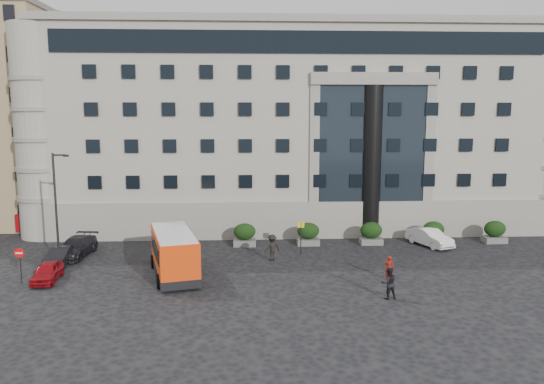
{
  "coord_description": "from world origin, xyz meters",
  "views": [
    {
      "loc": [
        1.36,
        -34.25,
        10.92
      ],
      "look_at": [
        3.24,
        3.95,
        5.0
      ],
      "focal_mm": 35.0,
      "sensor_mm": 36.0,
      "label": 1
    }
  ],
  "objects_px": {
    "no_entry_sign": "(20,258)",
    "hedge_f": "(495,232)",
    "street_lamp": "(57,205)",
    "minibus": "(174,252)",
    "white_taxi": "(429,237)",
    "pedestrian_a": "(389,268)",
    "pedestrian_c": "(272,248)",
    "hedge_b": "(245,234)",
    "parked_car_b": "(60,256)",
    "pedestrian_b": "(389,283)",
    "bus_stop_sign": "(301,232)",
    "hedge_c": "(308,234)",
    "parked_car_c": "(76,247)",
    "hedge_d": "(371,233)",
    "hedge_a": "(180,235)",
    "red_truck": "(43,215)",
    "hedge_e": "(433,232)",
    "parked_car_a": "(47,272)",
    "parked_car_d": "(107,222)"
  },
  "relations": [
    {
      "from": "hedge_a",
      "to": "street_lamp",
      "type": "distance_m",
      "value": 9.89
    },
    {
      "from": "hedge_e",
      "to": "street_lamp",
      "type": "height_order",
      "value": "street_lamp"
    },
    {
      "from": "pedestrian_a",
      "to": "hedge_f",
      "type": "bearing_deg",
      "value": -116.06
    },
    {
      "from": "bus_stop_sign",
      "to": "hedge_b",
      "type": "bearing_deg",
      "value": 146.93
    },
    {
      "from": "no_entry_sign",
      "to": "parked_car_c",
      "type": "bearing_deg",
      "value": 76.53
    },
    {
      "from": "minibus",
      "to": "parked_car_d",
      "type": "height_order",
      "value": "minibus"
    },
    {
      "from": "street_lamp",
      "to": "parked_car_a",
      "type": "height_order",
      "value": "street_lamp"
    },
    {
      "from": "no_entry_sign",
      "to": "white_taxi",
      "type": "bearing_deg",
      "value": 15.39
    },
    {
      "from": "street_lamp",
      "to": "minibus",
      "type": "relative_size",
      "value": 1.07
    },
    {
      "from": "hedge_e",
      "to": "red_truck",
      "type": "distance_m",
      "value": 34.92
    },
    {
      "from": "hedge_e",
      "to": "street_lamp",
      "type": "bearing_deg",
      "value": -170.52
    },
    {
      "from": "hedge_e",
      "to": "parked_car_a",
      "type": "distance_m",
      "value": 29.53
    },
    {
      "from": "pedestrian_c",
      "to": "parked_car_c",
      "type": "bearing_deg",
      "value": -34.5
    },
    {
      "from": "hedge_f",
      "to": "hedge_c",
      "type": "bearing_deg",
      "value": 180.0
    },
    {
      "from": "hedge_b",
      "to": "parked_car_b",
      "type": "xyz_separation_m",
      "value": [
        -13.15,
        -4.78,
        -0.31
      ]
    },
    {
      "from": "no_entry_sign",
      "to": "white_taxi",
      "type": "height_order",
      "value": "no_entry_sign"
    },
    {
      "from": "hedge_f",
      "to": "street_lamp",
      "type": "bearing_deg",
      "value": -171.95
    },
    {
      "from": "hedge_e",
      "to": "red_truck",
      "type": "bearing_deg",
      "value": 168.54
    },
    {
      "from": "hedge_d",
      "to": "parked_car_a",
      "type": "xyz_separation_m",
      "value": [
        -23.1,
        -8.44,
        -0.32
      ]
    },
    {
      "from": "minibus",
      "to": "parked_car_c",
      "type": "bearing_deg",
      "value": 133.31
    },
    {
      "from": "no_entry_sign",
      "to": "pedestrian_c",
      "type": "height_order",
      "value": "no_entry_sign"
    },
    {
      "from": "white_taxi",
      "to": "pedestrian_c",
      "type": "xyz_separation_m",
      "value": [
        -12.99,
        -3.65,
        0.26
      ]
    },
    {
      "from": "hedge_b",
      "to": "pedestrian_a",
      "type": "relative_size",
      "value": 1.15
    },
    {
      "from": "pedestrian_a",
      "to": "pedestrian_c",
      "type": "relative_size",
      "value": 0.82
    },
    {
      "from": "pedestrian_b",
      "to": "white_taxi",
      "type": "bearing_deg",
      "value": -126.21
    },
    {
      "from": "parked_car_a",
      "to": "parked_car_b",
      "type": "distance_m",
      "value": 3.69
    },
    {
      "from": "hedge_e",
      "to": "parked_car_b",
      "type": "height_order",
      "value": "hedge_e"
    },
    {
      "from": "parked_car_d",
      "to": "pedestrian_a",
      "type": "relative_size",
      "value": 3.42
    },
    {
      "from": "pedestrian_c",
      "to": "parked_car_b",
      "type": "bearing_deg",
      "value": -26.01
    },
    {
      "from": "hedge_c",
      "to": "parked_car_d",
      "type": "height_order",
      "value": "hedge_c"
    },
    {
      "from": "no_entry_sign",
      "to": "hedge_f",
      "type": "bearing_deg",
      "value": 14.17
    },
    {
      "from": "hedge_f",
      "to": "white_taxi",
      "type": "distance_m",
      "value": 5.85
    },
    {
      "from": "no_entry_sign",
      "to": "parked_car_b",
      "type": "bearing_deg",
      "value": 75.52
    },
    {
      "from": "hedge_b",
      "to": "street_lamp",
      "type": "distance_m",
      "value": 14.41
    },
    {
      "from": "hedge_c",
      "to": "parked_car_c",
      "type": "bearing_deg",
      "value": -171.81
    },
    {
      "from": "no_entry_sign",
      "to": "white_taxi",
      "type": "distance_m",
      "value": 30.31
    },
    {
      "from": "hedge_c",
      "to": "hedge_d",
      "type": "bearing_deg",
      "value": 0.0
    },
    {
      "from": "hedge_c",
      "to": "hedge_e",
      "type": "height_order",
      "value": "same"
    },
    {
      "from": "street_lamp",
      "to": "minibus",
      "type": "bearing_deg",
      "value": -18.83
    },
    {
      "from": "bus_stop_sign",
      "to": "street_lamp",
      "type": "bearing_deg",
      "value": -173.46
    },
    {
      "from": "hedge_a",
      "to": "red_truck",
      "type": "height_order",
      "value": "red_truck"
    },
    {
      "from": "hedge_d",
      "to": "parked_car_c",
      "type": "height_order",
      "value": "hedge_d"
    },
    {
      "from": "hedge_c",
      "to": "red_truck",
      "type": "distance_m",
      "value": 24.81
    },
    {
      "from": "white_taxi",
      "to": "hedge_c",
      "type": "bearing_deg",
      "value": 152.65
    },
    {
      "from": "pedestrian_a",
      "to": "pedestrian_b",
      "type": "xyz_separation_m",
      "value": [
        -0.98,
        -3.49,
        0.14
      ]
    },
    {
      "from": "pedestrian_c",
      "to": "hedge_d",
      "type": "bearing_deg",
      "value": -179.3
    },
    {
      "from": "red_truck",
      "to": "hedge_a",
      "type": "bearing_deg",
      "value": -14.19
    },
    {
      "from": "street_lamp",
      "to": "pedestrian_c",
      "type": "relative_size",
      "value": 4.1
    },
    {
      "from": "hedge_a",
      "to": "street_lamp",
      "type": "height_order",
      "value": "street_lamp"
    },
    {
      "from": "hedge_f",
      "to": "white_taxi",
      "type": "xyz_separation_m",
      "value": [
        -5.79,
        -0.8,
        -0.21
      ]
    }
  ]
}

